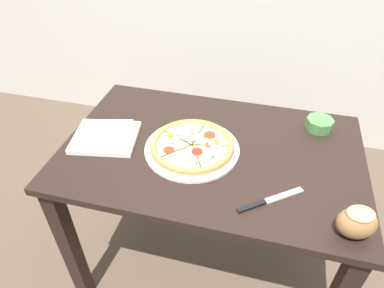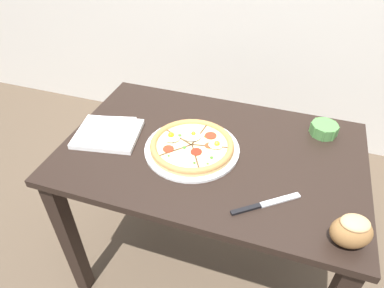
{
  "view_description": "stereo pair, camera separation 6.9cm",
  "coord_description": "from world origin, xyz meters",
  "views": [
    {
      "loc": [
        0.18,
        -1.01,
        1.61
      ],
      "look_at": [
        -0.07,
        -0.03,
        0.79
      ],
      "focal_mm": 32.0,
      "sensor_mm": 36.0,
      "label": 1
    },
    {
      "loc": [
        0.25,
        -0.99,
        1.61
      ],
      "look_at": [
        -0.07,
        -0.03,
        0.79
      ],
      "focal_mm": 32.0,
      "sensor_mm": 36.0,
      "label": 2
    }
  ],
  "objects": [
    {
      "name": "ramekin_bowl",
      "position": [
        0.4,
        0.24,
        0.78
      ],
      "size": [
        0.11,
        0.11,
        0.05
      ],
      "color": "#4C8442",
      "rests_on": "dining_table"
    },
    {
      "name": "ground_plane",
      "position": [
        0.0,
        0.0,
        0.0
      ],
      "size": [
        12.0,
        12.0,
        0.0
      ],
      "primitive_type": "plane",
      "color": "brown"
    },
    {
      "name": "bread_piece_near",
      "position": [
        0.49,
        -0.28,
        0.81
      ],
      "size": [
        0.14,
        0.12,
        0.11
      ],
      "rotation": [
        0.0,
        0.0,
        0.26
      ],
      "color": "olive",
      "rests_on": "dining_table"
    },
    {
      "name": "knife_main",
      "position": [
        0.24,
        -0.21,
        0.76
      ],
      "size": [
        0.21,
        0.16,
        0.01
      ],
      "rotation": [
        0.0,
        0.0,
        0.65
      ],
      "color": "silver",
      "rests_on": "dining_table"
    },
    {
      "name": "dining_table",
      "position": [
        0.0,
        0.0,
        0.63
      ],
      "size": [
        1.15,
        0.74,
        0.76
      ],
      "color": "black",
      "rests_on": "ground_plane"
    },
    {
      "name": "pizza",
      "position": [
        -0.07,
        -0.03,
        0.78
      ],
      "size": [
        0.37,
        0.37,
        0.05
      ],
      "color": "white",
      "rests_on": "dining_table"
    },
    {
      "name": "napkin_folded",
      "position": [
        -0.42,
        -0.05,
        0.77
      ],
      "size": [
        0.28,
        0.25,
        0.04
      ],
      "rotation": [
        0.0,
        0.0,
        0.18
      ],
      "color": "white",
      "rests_on": "dining_table"
    }
  ]
}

